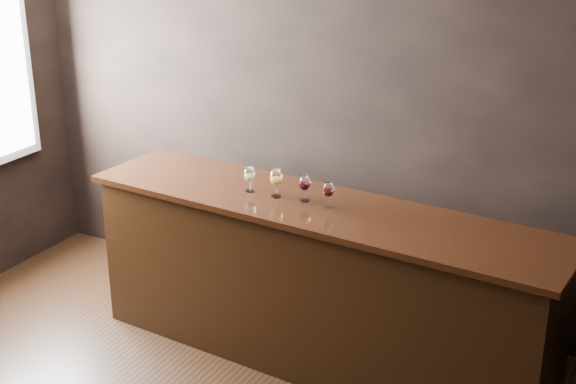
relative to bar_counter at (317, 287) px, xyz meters
The scene contains 8 objects.
room_shell 1.90m from the bar_counter, 117.96° to the right, with size 5.02×4.52×2.81m.
bar_counter is the anchor object (origin of this frame).
bar_top 0.58m from the bar_counter, ahead, with size 3.27×0.76×0.04m, color black.
back_bar_shelf 0.72m from the bar_counter, 69.55° to the left, with size 2.20×0.40×0.79m, color black.
glass_white 0.88m from the bar_counter, behind, with size 0.07×0.07×0.17m.
glass_amber 0.79m from the bar_counter, behind, with size 0.08×0.08×0.19m.
glass_red_a 0.72m from the bar_counter, 165.25° to the left, with size 0.07×0.07×0.18m.
glass_red_b 0.72m from the bar_counter, ahead, with size 0.07×0.07×0.17m.
Camera 1 is at (2.52, -2.93, 3.08)m, focal length 50.00 mm.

